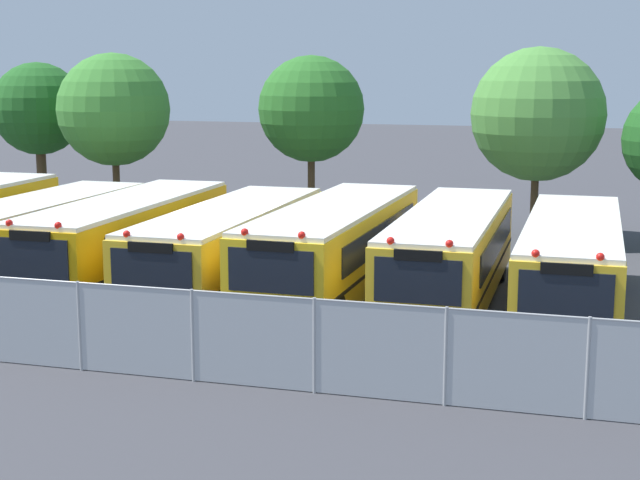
{
  "coord_description": "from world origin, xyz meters",
  "views": [
    {
      "loc": [
        9.99,
        -25.16,
        6.36
      ],
      "look_at": [
        2.71,
        0.0,
        1.6
      ],
      "focal_mm": 53.62,
      "sensor_mm": 36.0,
      "label": 1
    }
  ],
  "objects_px": {
    "school_bus_2": "(126,238)",
    "tree_2": "(314,108)",
    "school_bus_6": "(572,263)",
    "school_bus_5": "(451,254)",
    "tree_3": "(541,114)",
    "school_bus_3": "(230,245)",
    "tree_1": "(111,107)",
    "tree_0": "(35,110)",
    "traffic_cone": "(412,377)",
    "school_bus_4": "(335,247)",
    "school_bus_1": "(36,234)"
  },
  "relations": [
    {
      "from": "school_bus_2",
      "to": "tree_2",
      "type": "relative_size",
      "value": 1.5
    },
    {
      "from": "school_bus_2",
      "to": "school_bus_6",
      "type": "distance_m",
      "value": 12.7
    },
    {
      "from": "school_bus_5",
      "to": "tree_3",
      "type": "height_order",
      "value": "tree_3"
    },
    {
      "from": "school_bus_3",
      "to": "tree_1",
      "type": "bearing_deg",
      "value": -46.92
    },
    {
      "from": "school_bus_3",
      "to": "school_bus_6",
      "type": "height_order",
      "value": "school_bus_6"
    },
    {
      "from": "school_bus_5",
      "to": "tree_3",
      "type": "bearing_deg",
      "value": -98.78
    },
    {
      "from": "tree_1",
      "to": "tree_2",
      "type": "relative_size",
      "value": 1.01
    },
    {
      "from": "tree_0",
      "to": "tree_2",
      "type": "distance_m",
      "value": 12.18
    },
    {
      "from": "tree_2",
      "to": "tree_3",
      "type": "xyz_separation_m",
      "value": [
        8.73,
        -0.16,
        -0.11
      ]
    },
    {
      "from": "tree_2",
      "to": "school_bus_5",
      "type": "bearing_deg",
      "value": -57.15
    },
    {
      "from": "school_bus_6",
      "to": "tree_3",
      "type": "distance_m",
      "value": 11.55
    },
    {
      "from": "school_bus_2",
      "to": "tree_0",
      "type": "relative_size",
      "value": 1.56
    },
    {
      "from": "traffic_cone",
      "to": "school_bus_3",
      "type": "bearing_deg",
      "value": 133.65
    },
    {
      "from": "tree_1",
      "to": "school_bus_5",
      "type": "bearing_deg",
      "value": -31.39
    },
    {
      "from": "tree_0",
      "to": "tree_3",
      "type": "relative_size",
      "value": 0.92
    },
    {
      "from": "tree_0",
      "to": "tree_2",
      "type": "height_order",
      "value": "tree_2"
    },
    {
      "from": "tree_0",
      "to": "school_bus_3",
      "type": "bearing_deg",
      "value": -39.38
    },
    {
      "from": "tree_2",
      "to": "tree_1",
      "type": "bearing_deg",
      "value": -166.27
    },
    {
      "from": "traffic_cone",
      "to": "tree_3",
      "type": "bearing_deg",
      "value": 85.74
    },
    {
      "from": "school_bus_3",
      "to": "traffic_cone",
      "type": "relative_size",
      "value": 22.97
    },
    {
      "from": "school_bus_6",
      "to": "tree_3",
      "type": "height_order",
      "value": "tree_3"
    },
    {
      "from": "school_bus_4",
      "to": "school_bus_6",
      "type": "height_order",
      "value": "school_bus_4"
    },
    {
      "from": "tree_1",
      "to": "traffic_cone",
      "type": "relative_size",
      "value": 15.3
    },
    {
      "from": "school_bus_1",
      "to": "tree_2",
      "type": "height_order",
      "value": "tree_2"
    },
    {
      "from": "school_bus_3",
      "to": "tree_1",
      "type": "distance_m",
      "value": 13.0
    },
    {
      "from": "school_bus_5",
      "to": "school_bus_2",
      "type": "bearing_deg",
      "value": 1.0
    },
    {
      "from": "school_bus_5",
      "to": "tree_3",
      "type": "relative_size",
      "value": 1.48
    },
    {
      "from": "school_bus_3",
      "to": "tree_0",
      "type": "distance_m",
      "value": 17.05
    },
    {
      "from": "tree_1",
      "to": "tree_0",
      "type": "bearing_deg",
      "value": 161.25
    },
    {
      "from": "school_bus_4",
      "to": "tree_2",
      "type": "bearing_deg",
      "value": -69.35
    },
    {
      "from": "school_bus_1",
      "to": "tree_2",
      "type": "bearing_deg",
      "value": -116.46
    },
    {
      "from": "school_bus_1",
      "to": "traffic_cone",
      "type": "height_order",
      "value": "school_bus_1"
    },
    {
      "from": "school_bus_5",
      "to": "tree_0",
      "type": "height_order",
      "value": "tree_0"
    },
    {
      "from": "school_bus_1",
      "to": "school_bus_5",
      "type": "distance_m",
      "value": 12.69
    },
    {
      "from": "school_bus_4",
      "to": "traffic_cone",
      "type": "relative_size",
      "value": 23.33
    },
    {
      "from": "school_bus_4",
      "to": "school_bus_5",
      "type": "height_order",
      "value": "school_bus_4"
    },
    {
      "from": "school_bus_1",
      "to": "school_bus_3",
      "type": "height_order",
      "value": "school_bus_3"
    },
    {
      "from": "school_bus_5",
      "to": "tree_2",
      "type": "height_order",
      "value": "tree_2"
    },
    {
      "from": "school_bus_3",
      "to": "tree_3",
      "type": "xyz_separation_m",
      "value": [
        7.96,
        10.89,
        3.31
      ]
    },
    {
      "from": "school_bus_4",
      "to": "tree_2",
      "type": "relative_size",
      "value": 1.55
    },
    {
      "from": "school_bus_4",
      "to": "school_bus_3",
      "type": "bearing_deg",
      "value": 2.28
    },
    {
      "from": "school_bus_2",
      "to": "school_bus_6",
      "type": "bearing_deg",
      "value": 179.83
    },
    {
      "from": "tree_2",
      "to": "traffic_cone",
      "type": "distance_m",
      "value": 19.98
    },
    {
      "from": "tree_1",
      "to": "traffic_cone",
      "type": "distance_m",
      "value": 22.61
    },
    {
      "from": "school_bus_2",
      "to": "school_bus_5",
      "type": "distance_m",
      "value": 9.55
    },
    {
      "from": "school_bus_2",
      "to": "traffic_cone",
      "type": "distance_m",
      "value": 12.0
    },
    {
      "from": "school_bus_3",
      "to": "tree_1",
      "type": "height_order",
      "value": "tree_1"
    },
    {
      "from": "school_bus_4",
      "to": "tree_0",
      "type": "bearing_deg",
      "value": -32.11
    },
    {
      "from": "school_bus_5",
      "to": "school_bus_6",
      "type": "distance_m",
      "value": 3.16
    },
    {
      "from": "school_bus_4",
      "to": "tree_3",
      "type": "bearing_deg",
      "value": -112.88
    }
  ]
}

